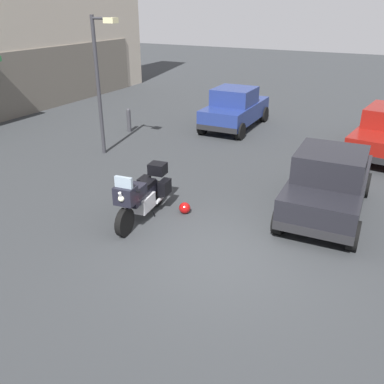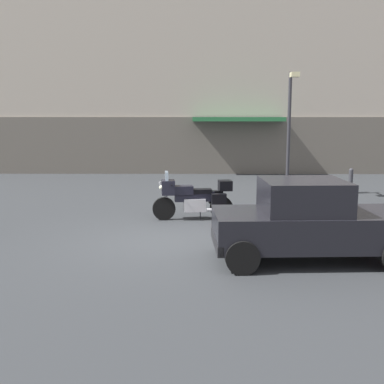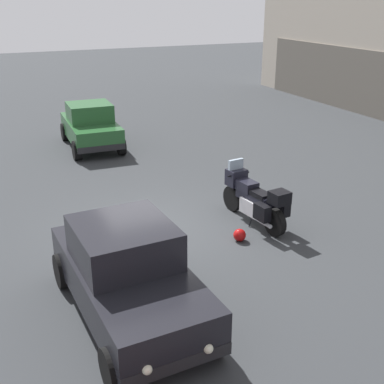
{
  "view_description": "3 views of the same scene",
  "coord_description": "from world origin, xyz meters",
  "views": [
    {
      "loc": [
        -6.63,
        -2.8,
        4.69
      ],
      "look_at": [
        0.64,
        1.03,
        0.92
      ],
      "focal_mm": 38.71,
      "sensor_mm": 36.0,
      "label": 1
    },
    {
      "loc": [
        0.61,
        -10.65,
        2.9
      ],
      "look_at": [
        0.51,
        0.6,
        1.06
      ],
      "focal_mm": 44.08,
      "sensor_mm": 36.0,
      "label": 2
    },
    {
      "loc": [
        9.67,
        -3.41,
        5.05
      ],
      "look_at": [
        0.3,
        0.84,
        0.93
      ],
      "focal_mm": 46.38,
      "sensor_mm": 36.0,
      "label": 3
    }
  ],
  "objects": [
    {
      "name": "ground_plane",
      "position": [
        0.0,
        0.0,
        0.0
      ],
      "size": [
        80.0,
        80.0,
        0.0
      ],
      "primitive_type": "plane",
      "color": "#2D3033"
    },
    {
      "name": "building_facade_rear",
      "position": [
        0.0,
        13.88,
        6.06
      ],
      "size": [
        31.7,
        3.4,
        12.22
      ],
      "color": "#A89E8E",
      "rests_on": "ground"
    },
    {
      "name": "motorcycle",
      "position": [
        0.57,
        2.31,
        0.62
      ],
      "size": [
        2.26,
        0.86,
        1.36
      ],
      "rotation": [
        0.0,
        0.0,
        3.25
      ],
      "color": "black",
      "rests_on": "ground"
    },
    {
      "name": "helmet",
      "position": [
        1.25,
        1.55,
        0.14
      ],
      "size": [
        0.28,
        0.28,
        0.28
      ],
      "primitive_type": "sphere",
      "color": "#990C0C",
      "rests_on": "ground"
    },
    {
      "name": "car_hatchback_near",
      "position": [
        2.84,
        -1.47,
        0.81
      ],
      "size": [
        3.93,
        1.93,
        1.64
      ],
      "rotation": [
        0.0,
        0.0,
        0.04
      ],
      "color": "black",
      "rests_on": "ground"
    },
    {
      "name": "streetlamp_curbside",
      "position": [
        3.89,
        6.0,
        2.69
      ],
      "size": [
        0.28,
        0.94,
        4.37
      ],
      "color": "#2D2D33",
      "rests_on": "ground"
    },
    {
      "name": "bollard_curbside",
      "position": [
        6.42,
        6.91,
        0.49
      ],
      "size": [
        0.16,
        0.16,
        0.93
      ],
      "color": "#333338",
      "rests_on": "ground"
    }
  ]
}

